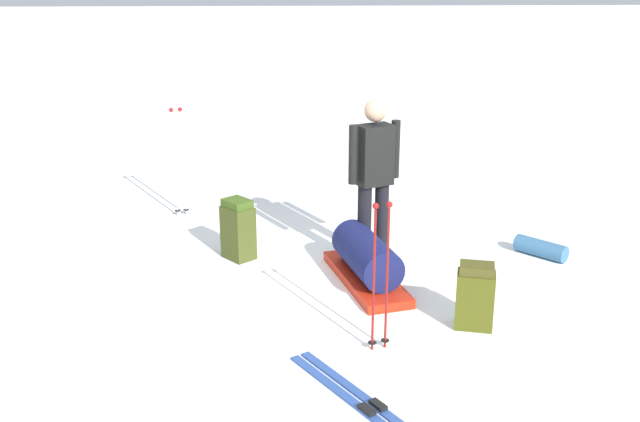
# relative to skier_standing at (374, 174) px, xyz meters

# --- Properties ---
(ground_plane) EXTENTS (80.00, 80.00, 0.00)m
(ground_plane) POSITION_rel_skier_standing_xyz_m (0.55, 0.37, -0.95)
(ground_plane) COLOR white
(skier_standing) EXTENTS (0.52, 0.34, 1.70)m
(skier_standing) POSITION_rel_skier_standing_xyz_m (0.00, 0.00, 0.00)
(skier_standing) COLOR black
(skier_standing) RESTS_ON ground_plane
(ski_pair_near) EXTENTS (1.14, 1.65, 0.05)m
(ski_pair_near) POSITION_rel_skier_standing_xyz_m (0.27, 2.65, -0.94)
(ski_pair_near) COLOR #2E509D
(ski_pair_near) RESTS_ON ground_plane
(backpack_large_dark) EXTENTS (0.36, 0.29, 0.57)m
(backpack_large_dark) POSITION_rel_skier_standing_xyz_m (-0.72, 1.42, -0.67)
(backpack_large_dark) COLOR #4A4D13
(backpack_large_dark) RESTS_ON ground_plane
(backpack_bright) EXTENTS (0.38, 0.39, 0.64)m
(backpack_bright) POSITION_rel_skier_standing_xyz_m (1.38, -0.20, -0.64)
(backpack_bright) COLOR #40491B
(backpack_bright) RESTS_ON ground_plane
(ski_poles_planted_near) EXTENTS (0.17, 0.10, 1.32)m
(ski_poles_planted_near) POSITION_rel_skier_standing_xyz_m (2.16, -1.60, -0.22)
(ski_poles_planted_near) COLOR #ADB7BD
(ski_poles_planted_near) RESTS_ON ground_plane
(ski_poles_planted_far) EXTENTS (0.18, 0.10, 1.24)m
(ski_poles_planted_far) POSITION_rel_skier_standing_xyz_m (0.13, 1.77, -0.26)
(ski_poles_planted_far) COLOR maroon
(ski_poles_planted_far) RESTS_ON ground_plane
(gear_sled) EXTENTS (0.77, 1.42, 0.49)m
(gear_sled) POSITION_rel_skier_standing_xyz_m (0.11, 0.48, -0.73)
(gear_sled) COLOR red
(gear_sled) RESTS_ON ground_plane
(sleeping_mat_rolled) EXTENTS (0.51, 0.52, 0.18)m
(sleeping_mat_rolled) POSITION_rel_skier_standing_xyz_m (-1.79, -0.11, -0.86)
(sleeping_mat_rolled) COLOR teal
(sleeping_mat_rolled) RESTS_ON ground_plane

